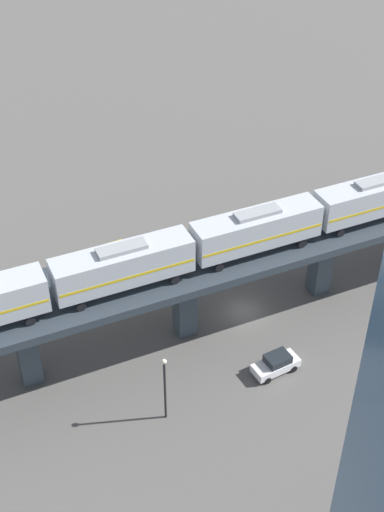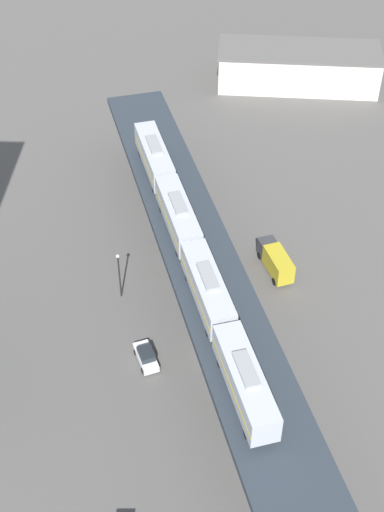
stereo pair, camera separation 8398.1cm
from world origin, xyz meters
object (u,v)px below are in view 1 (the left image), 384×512
(subway_train, at_px, (192,246))
(street_lamp, at_px, (165,384))
(street_car_white, at_px, (276,364))
(delivery_truck, at_px, (96,265))

(subway_train, height_order, street_lamp, subway_train)
(street_car_white, relative_size, street_lamp, 0.69)
(street_car_white, bearing_deg, delivery_truck, 45.77)
(subway_train, distance_m, street_car_white, 13.36)
(subway_train, bearing_deg, street_car_white, -125.11)
(street_car_white, distance_m, delivery_truck, 22.10)
(delivery_truck, xyz_separation_m, street_lamp, (-19.44, -5.41, 2.35))
(street_car_white, bearing_deg, street_lamp, 111.18)
(street_lamp, bearing_deg, street_car_white, -68.82)
(subway_train, height_order, delivery_truck, subway_train)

